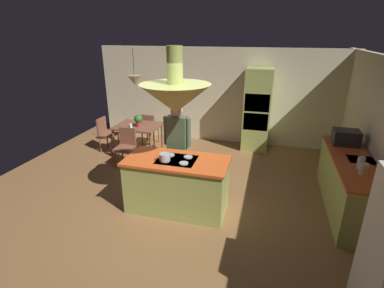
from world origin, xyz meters
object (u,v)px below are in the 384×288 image
at_px(chair_by_back_wall, 149,127).
at_px(oven_tower, 257,110).
at_px(chair_at_corner, 106,132).
at_px(person_at_island, 177,142).
at_px(potted_plant_on_table, 138,120).
at_px(microwave_on_counter, 346,137).
at_px(dining_table, 138,129).
at_px(canister_flour, 364,169).
at_px(cooking_pot_on_cooktop, 165,157).
at_px(cup_on_table, 131,126).
at_px(kitchen_island, 177,184).
at_px(canister_sugar, 361,163).
at_px(chair_facing_island, 126,144).

bearing_deg(chair_by_back_wall, oven_tower, -170.25).
bearing_deg(chair_at_corner, person_at_island, -120.24).
distance_m(person_at_island, potted_plant_on_table, 1.92).
bearing_deg(person_at_island, microwave_on_counter, 14.72).
xyz_separation_m(dining_table, chair_at_corner, (-0.92, -0.00, -0.16)).
bearing_deg(potted_plant_on_table, canister_flour, -21.84).
relative_size(person_at_island, cooking_pot_on_cooktop, 9.36).
bearing_deg(cup_on_table, chair_by_back_wall, 85.03).
xyz_separation_m(potted_plant_on_table, cup_on_table, (-0.15, -0.13, -0.12)).
height_order(dining_table, cooking_pot_on_cooktop, cooking_pot_on_cooktop).
height_order(kitchen_island, canister_sugar, canister_sugar).
bearing_deg(canister_flour, oven_tower, 119.89).
height_order(person_at_island, cooking_pot_on_cooktop, person_at_island).
relative_size(chair_at_corner, microwave_on_counter, 1.89).
bearing_deg(oven_tower, chair_facing_island, -147.19).
height_order(chair_facing_island, potted_plant_on_table, potted_plant_on_table).
bearing_deg(canister_flour, chair_facing_island, 164.93).
relative_size(oven_tower, chair_at_corner, 2.41).
bearing_deg(kitchen_island, canister_sugar, 7.93).
bearing_deg(canister_sugar, chair_at_corner, 162.66).
xyz_separation_m(chair_by_back_wall, cup_on_table, (-0.08, -0.88, 0.30)).
distance_m(chair_by_back_wall, cooking_pot_on_cooktop, 3.32).
height_order(person_at_island, potted_plant_on_table, person_at_island).
height_order(chair_by_back_wall, cup_on_table, chair_by_back_wall).
height_order(chair_facing_island, cooking_pot_on_cooktop, cooking_pot_on_cooktop).
distance_m(chair_at_corner, cooking_pot_on_cooktop, 3.36).
height_order(kitchen_island, oven_tower, oven_tower).
relative_size(kitchen_island, canister_sugar, 8.46).
xyz_separation_m(kitchen_island, microwave_on_counter, (2.84, 1.50, 0.60)).
xyz_separation_m(person_at_island, cooking_pot_on_cooktop, (0.05, -0.83, 0.05)).
bearing_deg(cooking_pot_on_cooktop, dining_table, 124.63).
bearing_deg(oven_tower, dining_table, -157.79).
height_order(canister_sugar, cooking_pot_on_cooktop, canister_sugar).
distance_m(dining_table, chair_facing_island, 0.68).
bearing_deg(potted_plant_on_table, person_at_island, -42.81).
relative_size(chair_at_corner, cup_on_table, 9.67).
xyz_separation_m(chair_by_back_wall, canister_sugar, (4.54, -2.37, 0.53)).
bearing_deg(canister_flour, person_at_island, 171.02).
distance_m(potted_plant_on_table, microwave_on_counter, 4.50).
bearing_deg(cooking_pot_on_cooktop, oven_tower, 69.52).
xyz_separation_m(kitchen_island, cup_on_table, (-1.78, 1.88, 0.33)).
xyz_separation_m(oven_tower, canister_flour, (1.74, -3.03, -0.03)).
bearing_deg(oven_tower, person_at_island, -117.32).
xyz_separation_m(chair_at_corner, cup_on_table, (0.84, -0.22, 0.30)).
relative_size(oven_tower, cup_on_table, 23.29).
relative_size(canister_sugar, microwave_on_counter, 0.45).
bearing_deg(potted_plant_on_table, microwave_on_counter, -6.45).
relative_size(person_at_island, chair_facing_island, 1.94).
distance_m(dining_table, chair_by_back_wall, 0.68).
relative_size(kitchen_island, chair_by_back_wall, 1.99).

